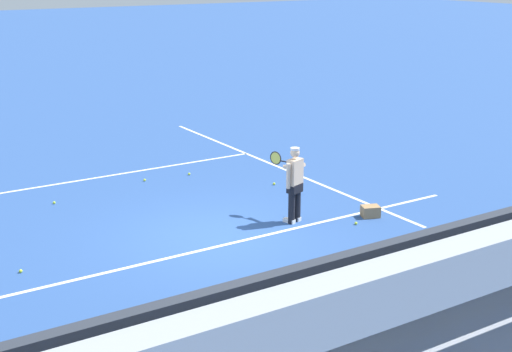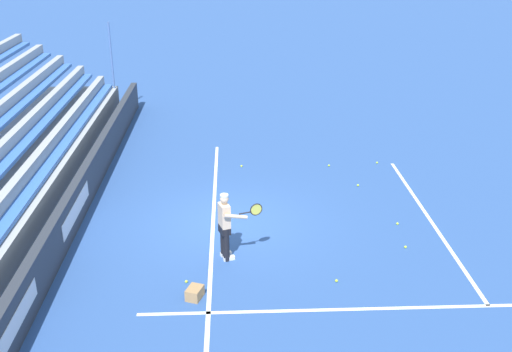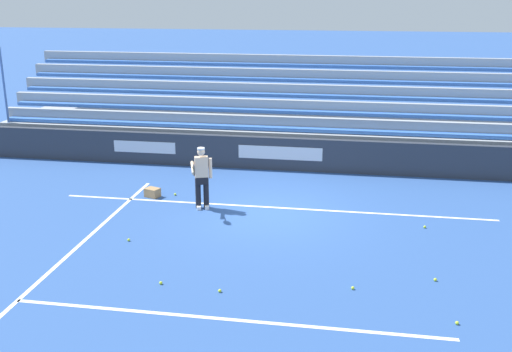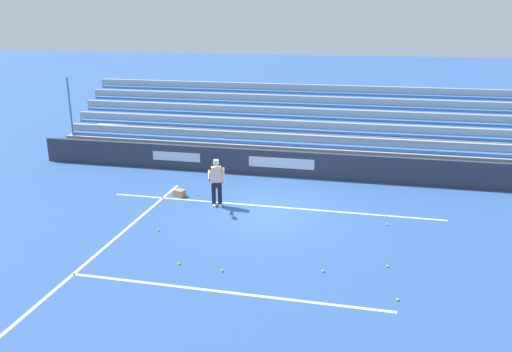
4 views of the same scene
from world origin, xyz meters
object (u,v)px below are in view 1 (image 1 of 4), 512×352
Objects in this scene: tennis_player at (294,184)px; ball_box_cardboard at (370,211)px; tennis_ball_by_box at (145,180)px; tennis_ball_stray_back at (356,223)px; tennis_ball_far_left at (21,271)px; tennis_ball_midcourt at (189,174)px; tennis_ball_on_baseline at (274,184)px; tennis_ball_near_player at (54,203)px.

ball_box_cardboard is at bearing -22.26° from tennis_player.
tennis_ball_stray_back is (2.61, -5.56, 0.00)m from tennis_ball_by_box.
ball_box_cardboard is 7.67m from tennis_ball_far_left.
tennis_ball_midcourt is 5.59m from tennis_ball_stray_back.
tennis_ball_stray_back is 1.00× the size of tennis_ball_far_left.
tennis_ball_on_baseline is 3.45m from tennis_ball_by_box.
tennis_ball_midcourt and tennis_ball_on_baseline have the same top height.
tennis_ball_on_baseline is at bearing 65.19° from tennis_player.
tennis_ball_on_baseline is at bearing -16.37° from tennis_ball_near_player.
tennis_ball_stray_back is at bearing -91.83° from tennis_ball_on_baseline.
tennis_ball_far_left is (-5.62, -4.03, 0.00)m from tennis_ball_midcourt.
tennis_player is 5.99m from tennis_ball_far_left.
tennis_player is at bearing -4.70° from tennis_ball_far_left.
tennis_player reaches higher than tennis_ball_near_player.
tennis_ball_midcourt is at bearing 6.37° from tennis_ball_near_player.
tennis_ball_far_left is (-7.08, -2.03, 0.00)m from tennis_ball_on_baseline.
tennis_ball_stray_back is (1.35, -5.43, 0.00)m from tennis_ball_midcourt.
ball_box_cardboard is (1.67, -0.68, -0.76)m from tennis_player.
tennis_player is 25.98× the size of tennis_ball_by_box.
tennis_ball_by_box is (2.61, 0.56, 0.00)m from tennis_ball_near_player.
ball_box_cardboard is at bearing -81.08° from tennis_ball_on_baseline.
tennis_ball_midcourt is 3.89m from tennis_ball_near_player.
tennis_ball_on_baseline is 3.43m from tennis_ball_stray_back.
ball_box_cardboard is 6.06× the size of tennis_ball_near_player.
tennis_ball_by_box is 1.00× the size of tennis_ball_stray_back.
ball_box_cardboard is at bearing -69.30° from tennis_ball_midcourt.
tennis_ball_near_player is at bearing -173.63° from tennis_ball_midcourt.
ball_box_cardboard reaches higher than tennis_ball_near_player.
tennis_ball_far_left is (-5.91, 0.49, -0.86)m from tennis_player.
tennis_ball_near_player is 1.00× the size of tennis_ball_stray_back.
tennis_ball_midcourt is 1.00× the size of tennis_ball_near_player.
tennis_ball_midcourt is at bearing 110.70° from ball_box_cardboard.
tennis_player reaches higher than ball_box_cardboard.
tennis_ball_near_player is at bearing 163.63° from tennis_ball_on_baseline.
tennis_ball_on_baseline is 1.00× the size of tennis_ball_near_player.
ball_box_cardboard reaches higher than tennis_ball_by_box.
tennis_ball_midcourt is at bearing 103.99° from tennis_ball_stray_back.
tennis_ball_far_left is (-6.97, 1.40, 0.00)m from tennis_ball_stray_back.
tennis_player is 4.98m from tennis_ball_by_box.
tennis_player is at bearing 157.74° from ball_box_cardboard.
tennis_ball_near_player is 7.23m from tennis_ball_stray_back.
tennis_player is 25.98× the size of tennis_ball_stray_back.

